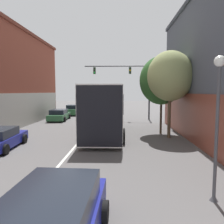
% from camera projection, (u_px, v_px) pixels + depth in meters
% --- Properties ---
extents(lane_center_line, '(0.14, 43.23, 0.01)m').
position_uv_depth(lane_center_line, '(81.00, 140.00, 15.11)').
color(lane_center_line, silver).
rests_on(lane_center_line, ground_plane).
extents(bus, '(3.09, 10.70, 3.76)m').
position_uv_depth(bus, '(105.00, 107.00, 17.13)').
color(bus, silver).
rests_on(bus, ground_plane).
extents(parked_car_left_near, '(2.17, 3.98, 1.47)m').
position_uv_depth(parked_car_left_near, '(73.00, 110.00, 31.19)').
color(parked_car_left_near, '#285633').
rests_on(parked_car_left_near, ground_plane).
extents(parked_car_left_mid, '(2.24, 4.77, 1.28)m').
position_uv_depth(parked_car_left_mid, '(59.00, 115.00, 25.50)').
color(parked_car_left_mid, '#285633').
rests_on(parked_car_left_mid, ground_plane).
extents(traffic_signal_gantry, '(7.83, 0.36, 6.67)m').
position_uv_depth(traffic_signal_gantry, '(130.00, 79.00, 26.04)').
color(traffic_signal_gantry, black).
rests_on(traffic_signal_gantry, ground_plane).
extents(street_lamp, '(0.33, 0.33, 4.38)m').
position_uv_depth(street_lamp, '(217.00, 116.00, 6.44)').
color(street_lamp, '#47474C').
rests_on(street_lamp, ground_plane).
extents(street_tree_near, '(3.43, 3.08, 6.09)m').
position_uv_depth(street_tree_near, '(162.00, 80.00, 16.97)').
color(street_tree_near, '#3D2D1E').
rests_on(street_tree_near, ground_plane).
extents(street_tree_far, '(3.22, 2.90, 6.21)m').
position_uv_depth(street_tree_far, '(170.00, 76.00, 15.39)').
color(street_tree_far, brown).
rests_on(street_tree_far, ground_plane).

